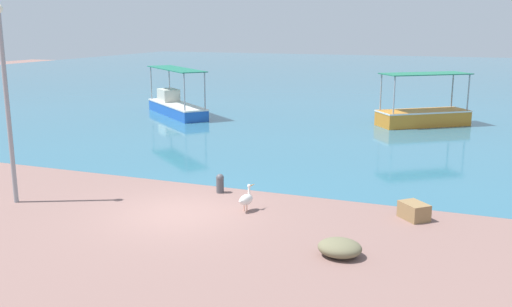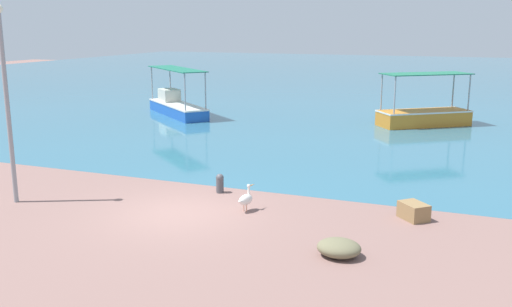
{
  "view_description": "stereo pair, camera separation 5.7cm",
  "coord_description": "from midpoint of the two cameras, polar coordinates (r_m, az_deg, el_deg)",
  "views": [
    {
      "loc": [
        7.94,
        -14.06,
        5.41
      ],
      "look_at": [
        0.69,
        4.55,
        0.91
      ],
      "focal_mm": 40.0,
      "sensor_mm": 36.0,
      "label": 1
    },
    {
      "loc": [
        8.0,
        -14.03,
        5.41
      ],
      "look_at": [
        0.69,
        4.55,
        0.91
      ],
      "focal_mm": 40.0,
      "sensor_mm": 36.0,
      "label": 2
    }
  ],
  "objects": [
    {
      "name": "ground",
      "position": [
        17.03,
        -7.88,
        -5.93
      ],
      "size": [
        120.0,
        120.0,
        0.0
      ],
      "primitive_type": "plane",
      "color": "#836159"
    },
    {
      "name": "fishing_boat_outer",
      "position": [
        32.73,
        16.31,
        3.73
      ],
      "size": [
        5.08,
        4.42,
        2.87
      ],
      "color": "orange",
      "rests_on": "harbor_water"
    },
    {
      "name": "mooring_bollard",
      "position": [
        18.83,
        -3.7,
        -2.93
      ],
      "size": [
        0.26,
        0.26,
        0.64
      ],
      "color": "#47474C",
      "rests_on": "ground"
    },
    {
      "name": "harbor_water",
      "position": [
        62.79,
        14.05,
        7.39
      ],
      "size": [
        110.0,
        90.0,
        0.0
      ],
      "primitive_type": "cube",
      "color": "#316982",
      "rests_on": "ground"
    },
    {
      "name": "net_pile",
      "position": [
        13.93,
        8.26,
        -9.31
      ],
      "size": [
        1.07,
        0.91,
        0.43
      ],
      "primitive_type": "ellipsoid",
      "color": "#6F6A4C",
      "rests_on": "ground"
    },
    {
      "name": "pelican",
      "position": [
        16.94,
        -1.09,
        -4.58
      ],
      "size": [
        0.4,
        0.8,
        0.8
      ],
      "color": "#E0997A",
      "rests_on": "ground"
    },
    {
      "name": "lamp_post",
      "position": [
        18.76,
        -23.78,
        5.39
      ],
      "size": [
        0.28,
        0.28,
        6.01
      ],
      "color": "gray",
      "rests_on": "ground"
    },
    {
      "name": "cargo_crate",
      "position": [
        16.91,
        15.42,
        -5.56
      ],
      "size": [
        0.99,
        1.0,
        0.48
      ],
      "primitive_type": "cube",
      "rotation": [
        0.0,
        0.0,
        5.47
      ],
      "color": "olive",
      "rests_on": "ground"
    },
    {
      "name": "fishing_boat_center",
      "position": [
        35.66,
        -8.08,
        4.85
      ],
      "size": [
        5.9,
        5.34,
        2.84
      ],
      "color": "blue",
      "rests_on": "harbor_water"
    }
  ]
}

